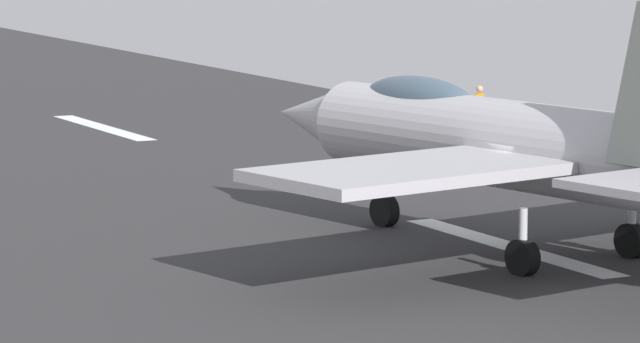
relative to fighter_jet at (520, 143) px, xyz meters
The scene contains 4 objects.
ground_plane 2.47m from the fighter_jet, 45.64° to the right, with size 400.00×400.00×0.00m, color gray.
runway_strip 2.46m from the fighter_jet, 47.34° to the right, with size 240.00×26.00×0.02m.
fighter_jet is the anchor object (origin of this frame).
crew_person 20.55m from the fighter_jet, 29.39° to the right, with size 0.62×0.46×1.72m.
Camera 1 is at (-34.68, 22.70, 7.54)m, focal length 107.98 mm.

